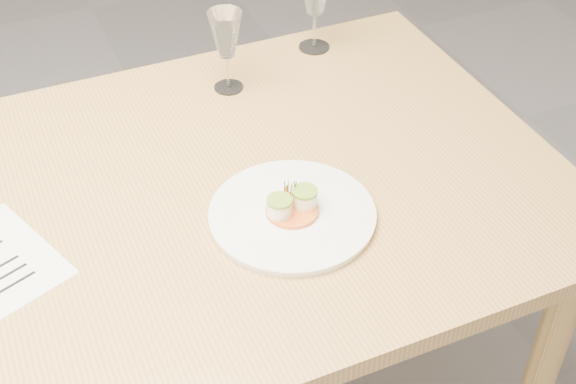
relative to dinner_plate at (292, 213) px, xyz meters
name	(u,v)px	position (x,y,z in m)	size (l,w,h in m)	color
dinner_plate	(292,213)	(0.00, 0.00, 0.00)	(0.32, 0.32, 0.08)	white
wine_glass_2	(226,36)	(0.05, 0.47, 0.12)	(0.08, 0.08, 0.19)	white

